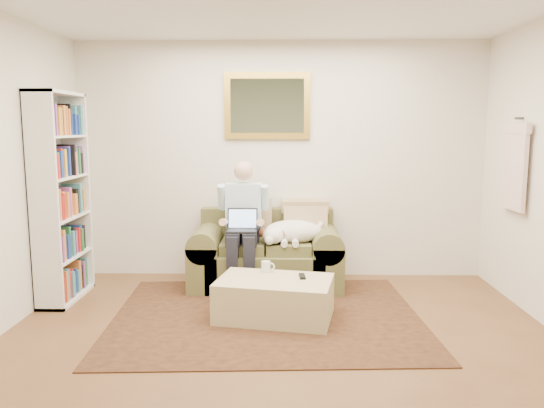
{
  "coord_description": "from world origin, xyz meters",
  "views": [
    {
      "loc": [
        0.03,
        -3.39,
        1.66
      ],
      "look_at": [
        -0.07,
        1.56,
        0.95
      ],
      "focal_mm": 35.0,
      "sensor_mm": 36.0,
      "label": 1
    }
  ],
  "objects_px": {
    "sofa": "(266,261)",
    "bookshelf": "(61,198)",
    "seated_man": "(243,227)",
    "laptop": "(242,225)",
    "ottoman": "(275,299)",
    "sleeping_dog": "(293,232)",
    "coffee_mug": "(266,267)"
  },
  "relations": [
    {
      "from": "sofa",
      "to": "bookshelf",
      "type": "distance_m",
      "value": 2.14
    },
    {
      "from": "sofa",
      "to": "seated_man",
      "type": "xyz_separation_m",
      "value": [
        -0.24,
        -0.14,
        0.39
      ]
    },
    {
      "from": "laptop",
      "to": "ottoman",
      "type": "distance_m",
      "value": 1.0
    },
    {
      "from": "sleeping_dog",
      "to": "bookshelf",
      "type": "xyz_separation_m",
      "value": [
        -2.24,
        -0.39,
        0.4
      ]
    },
    {
      "from": "laptop",
      "to": "ottoman",
      "type": "bearing_deg",
      "value": -66.48
    },
    {
      "from": "sleeping_dog",
      "to": "coffee_mug",
      "type": "relative_size",
      "value": 6.47
    },
    {
      "from": "sofa",
      "to": "seated_man",
      "type": "relative_size",
      "value": 1.19
    },
    {
      "from": "seated_man",
      "to": "sleeping_dog",
      "type": "bearing_deg",
      "value": 7.13
    },
    {
      "from": "coffee_mug",
      "to": "bookshelf",
      "type": "bearing_deg",
      "value": 171.64
    },
    {
      "from": "seated_man",
      "to": "coffee_mug",
      "type": "height_order",
      "value": "seated_man"
    },
    {
      "from": "sofa",
      "to": "laptop",
      "type": "height_order",
      "value": "laptop"
    },
    {
      "from": "sleeping_dog",
      "to": "coffee_mug",
      "type": "xyz_separation_m",
      "value": [
        -0.26,
        -0.68,
        -0.19
      ]
    },
    {
      "from": "laptop",
      "to": "coffee_mug",
      "type": "height_order",
      "value": "laptop"
    },
    {
      "from": "sofa",
      "to": "sleeping_dog",
      "type": "xyz_separation_m",
      "value": [
        0.28,
        -0.08,
        0.33
      ]
    },
    {
      "from": "sofa",
      "to": "sleeping_dog",
      "type": "relative_size",
      "value": 2.43
    },
    {
      "from": "bookshelf",
      "to": "seated_man",
      "type": "bearing_deg",
      "value": 10.64
    },
    {
      "from": "seated_man",
      "to": "laptop",
      "type": "height_order",
      "value": "seated_man"
    },
    {
      "from": "coffee_mug",
      "to": "sofa",
      "type": "bearing_deg",
      "value": 91.62
    },
    {
      "from": "sofa",
      "to": "coffee_mug",
      "type": "xyz_separation_m",
      "value": [
        0.02,
        -0.76,
        0.14
      ]
    },
    {
      "from": "sleeping_dog",
      "to": "ottoman",
      "type": "height_order",
      "value": "sleeping_dog"
    },
    {
      "from": "seated_man",
      "to": "coffee_mug",
      "type": "relative_size",
      "value": 13.22
    },
    {
      "from": "sleeping_dog",
      "to": "coffee_mug",
      "type": "distance_m",
      "value": 0.75
    },
    {
      "from": "seated_man",
      "to": "bookshelf",
      "type": "height_order",
      "value": "bookshelf"
    },
    {
      "from": "laptop",
      "to": "coffee_mug",
      "type": "bearing_deg",
      "value": -65.07
    },
    {
      "from": "ottoman",
      "to": "laptop",
      "type": "bearing_deg",
      "value": 113.52
    },
    {
      "from": "sleeping_dog",
      "to": "ottoman",
      "type": "distance_m",
      "value": 1.02
    },
    {
      "from": "ottoman",
      "to": "sofa",
      "type": "bearing_deg",
      "value": 96.09
    },
    {
      "from": "seated_man",
      "to": "laptop",
      "type": "relative_size",
      "value": 4.33
    },
    {
      "from": "laptop",
      "to": "coffee_mug",
      "type": "relative_size",
      "value": 3.05
    },
    {
      "from": "coffee_mug",
      "to": "ottoman",
      "type": "bearing_deg",
      "value": -70.01
    },
    {
      "from": "laptop",
      "to": "bookshelf",
      "type": "height_order",
      "value": "bookshelf"
    },
    {
      "from": "laptop",
      "to": "bookshelf",
      "type": "xyz_separation_m",
      "value": [
        -1.72,
        -0.26,
        0.31
      ]
    }
  ]
}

